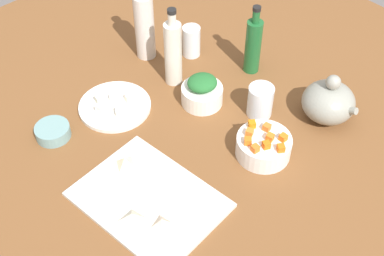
# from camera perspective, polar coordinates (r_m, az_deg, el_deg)

# --- Properties ---
(tabletop) EXTENTS (1.90, 1.90, 0.03)m
(tabletop) POSITION_cam_1_polar(r_m,az_deg,el_deg) (1.44, -0.00, -1.80)
(tabletop) COLOR brown
(tabletop) RESTS_ON ground
(cutting_board) EXTENTS (0.37, 0.29, 0.01)m
(cutting_board) POSITION_cam_1_polar(r_m,az_deg,el_deg) (1.31, -4.70, -7.73)
(cutting_board) COLOR silver
(cutting_board) RESTS_ON tabletop
(plate_tofu) EXTENTS (0.21, 0.21, 0.01)m
(plate_tofu) POSITION_cam_1_polar(r_m,az_deg,el_deg) (1.54, -8.34, 2.34)
(plate_tofu) COLOR white
(plate_tofu) RESTS_ON tabletop
(bowl_greens) EXTENTS (0.12, 0.12, 0.06)m
(bowl_greens) POSITION_cam_1_polar(r_m,az_deg,el_deg) (1.52, 1.09, 3.58)
(bowl_greens) COLOR white
(bowl_greens) RESTS_ON tabletop
(bowl_carrots) EXTENTS (0.15, 0.15, 0.06)m
(bowl_carrots) POSITION_cam_1_polar(r_m,az_deg,el_deg) (1.39, 7.74, -1.98)
(bowl_carrots) COLOR white
(bowl_carrots) RESTS_ON tabletop
(bowl_small_side) EXTENTS (0.10, 0.10, 0.03)m
(bowl_small_side) POSITION_cam_1_polar(r_m,az_deg,el_deg) (1.48, -14.82, -0.38)
(bowl_small_side) COLOR #729D9E
(bowl_small_side) RESTS_ON tabletop
(teapot) EXTENTS (0.16, 0.15, 0.15)m
(teapot) POSITION_cam_1_polar(r_m,az_deg,el_deg) (1.51, 14.56, 2.78)
(teapot) COLOR gray
(teapot) RESTS_ON tabletop
(bottle_0) EXTENTS (0.06, 0.06, 0.27)m
(bottle_0) POSITION_cam_1_polar(r_m,az_deg,el_deg) (1.65, -5.17, 11.04)
(bottle_0) COLOR silver
(bottle_0) RESTS_ON tabletop
(bottle_1) EXTENTS (0.05, 0.05, 0.23)m
(bottle_1) POSITION_cam_1_polar(r_m,az_deg,el_deg) (1.61, 6.63, 8.92)
(bottle_1) COLOR #1E602E
(bottle_1) RESTS_ON tabletop
(bottle_2) EXTENTS (0.05, 0.05, 0.25)m
(bottle_2) POSITION_cam_1_polar(r_m,az_deg,el_deg) (1.55, -2.07, 8.19)
(bottle_2) COLOR silver
(bottle_2) RESTS_ON tabletop
(drinking_glass_0) EXTENTS (0.06, 0.06, 0.10)m
(drinking_glass_0) POSITION_cam_1_polar(r_m,az_deg,el_deg) (1.69, -0.07, 9.37)
(drinking_glass_0) COLOR white
(drinking_glass_0) RESTS_ON tabletop
(drinking_glass_1) EXTENTS (0.07, 0.07, 0.09)m
(drinking_glass_1) POSITION_cam_1_polar(r_m,az_deg,el_deg) (1.49, 7.39, 2.93)
(drinking_glass_1) COLOR white
(drinking_glass_1) RESTS_ON tabletop
(carrot_cube_0) EXTENTS (0.02, 0.02, 0.02)m
(carrot_cube_0) POSITION_cam_1_polar(r_m,az_deg,el_deg) (1.35, 8.04, -1.82)
(carrot_cube_0) COLOR orange
(carrot_cube_0) RESTS_ON bowl_carrots
(carrot_cube_1) EXTENTS (0.02, 0.02, 0.02)m
(carrot_cube_1) POSITION_cam_1_polar(r_m,az_deg,el_deg) (1.34, 9.59, -2.16)
(carrot_cube_1) COLOR orange
(carrot_cube_1) RESTS_ON bowl_carrots
(carrot_cube_2) EXTENTS (0.02, 0.02, 0.02)m
(carrot_cube_2) POSITION_cam_1_polar(r_m,az_deg,el_deg) (1.37, 9.83, -1.02)
(carrot_cube_2) COLOR orange
(carrot_cube_2) RESTS_ON bowl_carrots
(carrot_cube_3) EXTENTS (0.02, 0.02, 0.02)m
(carrot_cube_3) POSITION_cam_1_polar(r_m,az_deg,el_deg) (1.39, 8.09, 0.08)
(carrot_cube_3) COLOR orange
(carrot_cube_3) RESTS_ON bowl_carrots
(carrot_cube_4) EXTENTS (0.02, 0.02, 0.02)m
(carrot_cube_4) POSITION_cam_1_polar(r_m,az_deg,el_deg) (1.37, 6.24, -0.48)
(carrot_cube_4) COLOR orange
(carrot_cube_4) RESTS_ON bowl_carrots
(carrot_cube_5) EXTENTS (0.02, 0.02, 0.02)m
(carrot_cube_5) POSITION_cam_1_polar(r_m,az_deg,el_deg) (1.33, 6.84, -2.21)
(carrot_cube_5) COLOR orange
(carrot_cube_5) RESTS_ON bowl_carrots
(carrot_cube_6) EXTENTS (0.02, 0.02, 0.02)m
(carrot_cube_6) POSITION_cam_1_polar(r_m,az_deg,el_deg) (1.37, 8.43, -0.99)
(carrot_cube_6) COLOR orange
(carrot_cube_6) RESTS_ON bowl_carrots
(carrot_cube_7) EXTENTS (0.03, 0.03, 0.02)m
(carrot_cube_7) POSITION_cam_1_polar(r_m,az_deg,el_deg) (1.39, 6.50, 0.41)
(carrot_cube_7) COLOR orange
(carrot_cube_7) RESTS_ON bowl_carrots
(carrot_cube_8) EXTENTS (0.03, 0.03, 0.02)m
(carrot_cube_8) POSITION_cam_1_polar(r_m,az_deg,el_deg) (1.35, 6.06, -1.41)
(carrot_cube_8) COLOR orange
(carrot_cube_8) RESTS_ON bowl_carrots
(chopped_greens_mound) EXTENTS (0.11, 0.11, 0.04)m
(chopped_greens_mound) POSITION_cam_1_polar(r_m,az_deg,el_deg) (1.49, 1.11, 4.92)
(chopped_greens_mound) COLOR #24682E
(chopped_greens_mound) RESTS_ON bowl_greens
(tofu_cube_0) EXTENTS (0.03, 0.03, 0.02)m
(tofu_cube_0) POSITION_cam_1_polar(r_m,az_deg,el_deg) (1.49, -7.83, 1.79)
(tofu_cube_0) COLOR white
(tofu_cube_0) RESTS_ON plate_tofu
(tofu_cube_1) EXTENTS (0.03, 0.03, 0.02)m
(tofu_cube_1) POSITION_cam_1_polar(r_m,az_deg,el_deg) (1.51, -9.88, 2.15)
(tofu_cube_1) COLOR silver
(tofu_cube_1) RESTS_ON plate_tofu
(tofu_cube_2) EXTENTS (0.03, 0.03, 0.02)m
(tofu_cube_2) POSITION_cam_1_polar(r_m,az_deg,el_deg) (1.54, -8.38, 3.42)
(tofu_cube_2) COLOR white
(tofu_cube_2) RESTS_ON plate_tofu
(tofu_cube_3) EXTENTS (0.03, 0.03, 0.02)m
(tofu_cube_3) POSITION_cam_1_polar(r_m,az_deg,el_deg) (1.53, -6.78, 3.25)
(tofu_cube_3) COLOR white
(tofu_cube_3) RESTS_ON plate_tofu
(tofu_cube_4) EXTENTS (0.03, 0.03, 0.02)m
(tofu_cube_4) POSITION_cam_1_polar(r_m,az_deg,el_deg) (1.54, -9.98, 3.09)
(tofu_cube_4) COLOR #EBEBCC
(tofu_cube_4) RESTS_ON plate_tofu
(dumpling_0) EXTENTS (0.06, 0.06, 0.03)m
(dumpling_0) POSITION_cam_1_polar(r_m,az_deg,el_deg) (1.24, -3.29, -10.19)
(dumpling_0) COLOR beige
(dumpling_0) RESTS_ON cutting_board
(dumpling_1) EXTENTS (0.05, 0.06, 0.03)m
(dumpling_1) POSITION_cam_1_polar(r_m,az_deg,el_deg) (1.37, -7.24, -3.59)
(dumpling_1) COLOR beige
(dumpling_1) RESTS_ON cutting_board
(dumpling_2) EXTENTS (0.07, 0.07, 0.03)m
(dumpling_2) POSITION_cam_1_polar(r_m,az_deg,el_deg) (1.26, -6.51, -9.55)
(dumpling_2) COLOR beige
(dumpling_2) RESTS_ON cutting_board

